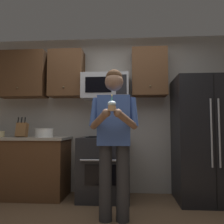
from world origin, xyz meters
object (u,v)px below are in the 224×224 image
Objects in this scene: bowl_large_white at (44,133)px; knife_block at (22,130)px; refrigerator at (206,139)px; microwave at (106,87)px; cupcake at (112,106)px; oven_range at (105,168)px; person at (114,134)px.

knife_block is at bearing -176.04° from bowl_large_white.
refrigerator reaches higher than bowl_large_white.
microwave is at bearing 7.49° from bowl_large_white.
refrigerator is at bearing -0.20° from knife_block.
knife_block is 1.13× the size of bowl_large_white.
knife_block is at bearing 142.84° from cupcake.
knife_block is (-2.79, 0.01, 0.13)m from refrigerator.
oven_range is at bearing 0.32° from bowl_large_white.
person is at bearing -148.65° from refrigerator.
bowl_large_white is at bearing 3.96° from knife_block.
oven_range is 0.52× the size of refrigerator.
cupcake is at bearing -45.23° from bowl_large_white.
oven_range is 3.28× the size of bowl_large_white.
oven_range is at bearing 178.50° from refrigerator.
refrigerator reaches higher than person.
microwave reaches higher than knife_block.
knife_block is at bearing -178.70° from oven_range.
cupcake reaches higher than bowl_large_white.
oven_range is at bearing 103.41° from person.
knife_block reaches higher than oven_range.
knife_block is 1.89m from cupcake.
oven_range is 5.36× the size of cupcake.
knife_block is 0.35m from bowl_large_white.
person is at bearing -76.59° from oven_range.
cupcake is (1.15, -1.16, 0.30)m from bowl_large_white.
person reaches higher than bowl_large_white.
refrigerator is 2.45m from bowl_large_white.
oven_range is 1.44m from cupcake.
knife_block is 1.84× the size of cupcake.
microwave is 1.21m from person.
person reaches higher than cupcake.
oven_range is 1.26× the size of microwave.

